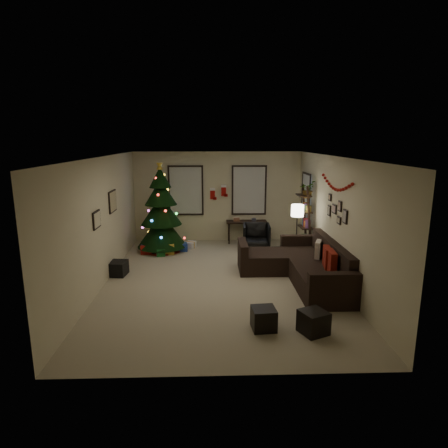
{
  "coord_description": "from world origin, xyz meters",
  "views": [
    {
      "loc": [
        -0.19,
        -8.03,
        3.07
      ],
      "look_at": [
        0.1,
        0.6,
        1.15
      ],
      "focal_mm": 30.88,
      "sensor_mm": 36.0,
      "label": 1
    }
  ],
  "objects": [
    {
      "name": "presents",
      "position": [
        -1.32,
        2.22,
        0.12
      ],
      "size": [
        1.43,
        1.01,
        0.3
      ],
      "rotation": [
        0.0,
        0.0,
        -0.38
      ],
      "color": "maroon",
      "rests_on": "floor"
    },
    {
      "name": "desk_chair",
      "position": [
        1.09,
        2.57,
        0.35
      ],
      "size": [
        0.73,
        0.69,
        0.71
      ],
      "primitive_type": "imported",
      "rotation": [
        0.0,
        0.0,
        -0.07
      ],
      "color": "black",
      "rests_on": "floor"
    },
    {
      "name": "garland",
      "position": [
        2.45,
        0.01,
        2.14
      ],
      "size": [
        0.08,
        1.9,
        0.3
      ],
      "primitive_type": null,
      "color": "#A5140C",
      "rests_on": "wall_right"
    },
    {
      "name": "stocking_left",
      "position": [
        -0.14,
        3.49,
        1.45
      ],
      "size": [
        0.2,
        0.05,
        0.36
      ],
      "color": "#990F0C",
      "rests_on": "wall_back"
    },
    {
      "name": "window_back_right",
      "position": [
        0.95,
        3.47,
        1.55
      ],
      "size": [
        1.05,
        0.06,
        1.5
      ],
      "color": "#728CB2",
      "rests_on": "wall_back"
    },
    {
      "name": "pillow_cream",
      "position": [
        2.21,
        0.22,
        0.63
      ],
      "size": [
        0.25,
        0.41,
        0.39
      ],
      "primitive_type": "cube",
      "rotation": [
        0.0,
        0.0,
        -0.38
      ],
      "color": "#C4B19F",
      "rests_on": "sofa"
    },
    {
      "name": "wall_back",
      "position": [
        0.0,
        3.5,
        1.35
      ],
      "size": [
        5.0,
        0.0,
        5.0
      ],
      "primitive_type": "plane",
      "rotation": [
        1.57,
        0.0,
        0.0
      ],
      "color": "beige",
      "rests_on": "floor"
    },
    {
      "name": "bookshelf",
      "position": [
        2.3,
        1.76,
        0.92
      ],
      "size": [
        0.3,
        0.56,
        1.9
      ],
      "color": "black",
      "rests_on": "floor"
    },
    {
      "name": "ottoman_near",
      "position": [
        0.66,
        -2.23,
        0.18
      ],
      "size": [
        0.41,
        0.41,
        0.36
      ],
      "primitive_type": "cube",
      "rotation": [
        0.0,
        0.0,
        0.09
      ],
      "color": "black",
      "rests_on": "floor"
    },
    {
      "name": "wall_right",
      "position": [
        2.5,
        0.0,
        1.35
      ],
      "size": [
        0.0,
        7.0,
        7.0
      ],
      "primitive_type": "plane",
      "rotation": [
        1.57,
        0.0,
        -1.57
      ],
      "color": "beige",
      "rests_on": "floor"
    },
    {
      "name": "window_right_wall",
      "position": [
        2.47,
        2.55,
        1.5
      ],
      "size": [
        0.06,
        0.9,
        1.3
      ],
      "color": "#728CB2",
      "rests_on": "wall_right"
    },
    {
      "name": "potted_plant",
      "position": [
        2.3,
        1.79,
        1.86
      ],
      "size": [
        0.67,
        0.69,
        0.58
      ],
      "primitive_type": "imported",
      "rotation": [
        0.0,
        0.0,
        0.96
      ],
      "color": "#4C4C4C",
      "rests_on": "bookshelf"
    },
    {
      "name": "sofa",
      "position": [
        1.81,
        0.04,
        0.3
      ],
      "size": [
        2.06,
        2.98,
        0.91
      ],
      "color": "black",
      "rests_on": "floor"
    },
    {
      "name": "window_back_left",
      "position": [
        -0.95,
        3.47,
        1.55
      ],
      "size": [
        1.05,
        0.06,
        1.5
      ],
      "color": "#728CB2",
      "rests_on": "wall_back"
    },
    {
      "name": "storage_bin",
      "position": [
        -2.47,
        0.46,
        0.16
      ],
      "size": [
        0.69,
        0.51,
        0.32
      ],
      "primitive_type": "cube",
      "rotation": [
        0.0,
        0.0,
        -0.13
      ],
      "color": "black",
      "rests_on": "floor"
    },
    {
      "name": "wall_left",
      "position": [
        -2.5,
        0.0,
        1.35
      ],
      "size": [
        0.0,
        7.0,
        7.0
      ],
      "primitive_type": "plane",
      "rotation": [
        1.57,
        0.0,
        1.57
      ],
      "color": "beige",
      "rests_on": "floor"
    },
    {
      "name": "pillow_red_b",
      "position": [
        2.21,
        -0.46,
        0.64
      ],
      "size": [
        0.19,
        0.48,
        0.47
      ],
      "primitive_type": "cube",
      "rotation": [
        0.0,
        0.0,
        -0.15
      ],
      "color": "maroon",
      "rests_on": "sofa"
    },
    {
      "name": "stocking_right",
      "position": [
        0.19,
        3.35,
        1.57
      ],
      "size": [
        0.2,
        0.05,
        0.36
      ],
      "color": "#990F0C",
      "rests_on": "wall_back"
    },
    {
      "name": "desk",
      "position": [
        0.87,
        3.22,
        0.58
      ],
      "size": [
        1.21,
        0.43,
        0.65
      ],
      "color": "black",
      "rests_on": "floor"
    },
    {
      "name": "christmas_tree",
      "position": [
        -1.57,
        2.43,
        1.05
      ],
      "size": [
        1.36,
        1.36,
        2.53
      ],
      "rotation": [
        0.0,
        0.0,
        -0.39
      ],
      "color": "black",
      "rests_on": "floor"
    },
    {
      "name": "art_abstract",
      "position": [
        -2.48,
        -0.45,
        1.49
      ],
      "size": [
        0.04,
        0.45,
        0.35
      ],
      "color": "black",
      "rests_on": "wall_left"
    },
    {
      "name": "ceiling",
      "position": [
        0.0,
        0.0,
        2.7
      ],
      "size": [
        7.0,
        7.0,
        0.0
      ],
      "primitive_type": "plane",
      "rotation": [
        3.14,
        0.0,
        0.0
      ],
      "color": "white",
      "rests_on": "floor"
    },
    {
      "name": "art_map",
      "position": [
        -2.48,
        0.87,
        1.65
      ],
      "size": [
        0.04,
        0.6,
        0.5
      ],
      "color": "black",
      "rests_on": "wall_left"
    },
    {
      "name": "wall_front",
      "position": [
        0.0,
        -3.5,
        1.35
      ],
      "size": [
        5.0,
        0.0,
        5.0
      ],
      "primitive_type": "plane",
      "rotation": [
        -1.57,
        0.0,
        0.0
      ],
      "color": "beige",
      "rests_on": "floor"
    },
    {
      "name": "gallery",
      "position": [
        2.48,
        -0.07,
        1.57
      ],
      "size": [
        0.03,
        1.25,
        0.54
      ],
      "color": "black",
      "rests_on": "wall_right"
    },
    {
      "name": "floor_lamp",
      "position": [
        1.95,
        1.3,
        1.23
      ],
      "size": [
        0.31,
        0.31,
        1.47
      ],
      "rotation": [
        0.0,
        0.0,
        -0.3
      ],
      "color": "black",
      "rests_on": "floor"
    },
    {
      "name": "floor",
      "position": [
        0.0,
        0.0,
        0.0
      ],
      "size": [
        7.0,
        7.0,
        0.0
      ],
      "primitive_type": "plane",
      "color": "tan",
      "rests_on": "ground"
    },
    {
      "name": "pillow_red_a",
      "position": [
        2.21,
        -0.74,
        0.64
      ],
      "size": [
        0.16,
        0.49,
        0.48
      ],
      "primitive_type": "cube",
      "rotation": [
        0.0,
        0.0,
        -0.08
      ],
      "color": "maroon",
      "rests_on": "sofa"
    },
    {
      "name": "ottoman_far",
      "position": [
        1.44,
        -2.39,
        0.19
      ],
      "size": [
        0.52,
        0.52,
        0.38
      ],
      "primitive_type": "cube",
      "rotation": [
        0.0,
        0.0,
        0.42
      ],
      "color": "black",
      "rests_on": "floor"
    }
  ]
}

